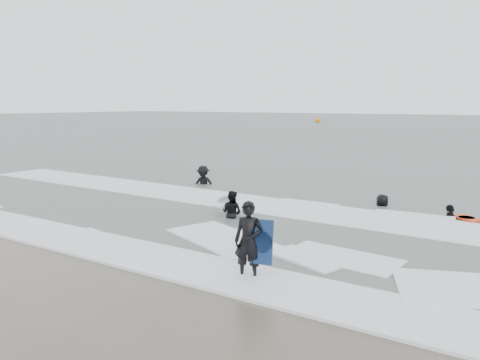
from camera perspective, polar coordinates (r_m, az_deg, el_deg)
The scene contains 9 objects.
ground at distance 12.92m, azimuth -12.38°, elevation -7.84°, with size 320.00×320.00×0.00m, color brown.
surfer_centre at distance 10.39m, azimuth 1.03°, elevation -11.91°, with size 0.63×0.41×1.73m, color black.
surfer_wading at distance 15.51m, azimuth -1.01°, elevation -4.72°, with size 0.72×0.56×1.49m, color black.
surfer_breaker at distance 21.77m, azimuth -4.50°, elevation -0.66°, with size 1.15×0.66×1.78m, color black.
surfer_right_near at distance 16.93m, azimuth 24.22°, elevation -4.36°, with size 0.96×0.40×1.64m, color black.
surfer_right_far at distance 17.97m, azimuth 16.95°, elevation -3.18°, with size 0.80×0.52×1.63m, color black.
surf_foam at distance 15.61m, azimuth -2.63°, elevation -4.49°, with size 30.03×9.06×0.09m.
bodyboards at distance 13.89m, azimuth 10.19°, elevation -4.42°, with size 7.78×8.63×1.25m.
buoy at distance 94.62m, azimuth 9.47°, elevation 7.16°, with size 1.00×1.00×1.65m.
Camera 1 is at (8.90, -8.57, 3.76)m, focal length 35.00 mm.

